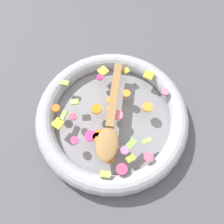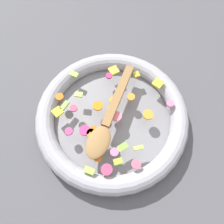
% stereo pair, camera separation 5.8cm
% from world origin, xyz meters
% --- Properties ---
extents(ground_plane, '(4.00, 4.00, 0.00)m').
position_xyz_m(ground_plane, '(0.00, 0.00, 0.00)').
color(ground_plane, '#4C4C51').
extents(skillet, '(0.42, 0.42, 0.05)m').
position_xyz_m(skillet, '(0.00, 0.00, 0.02)').
color(skillet, slate).
rests_on(skillet, ground_plane).
extents(chopped_vegetables, '(0.32, 0.33, 0.01)m').
position_xyz_m(chopped_vegetables, '(-0.01, 0.02, 0.05)').
color(chopped_vegetables, orange).
rests_on(chopped_vegetables, skillet).
extents(wooden_spoon, '(0.25, 0.20, 0.01)m').
position_xyz_m(wooden_spoon, '(-0.02, 0.02, 0.06)').
color(wooden_spoon, olive).
rests_on(wooden_spoon, chopped_vegetables).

